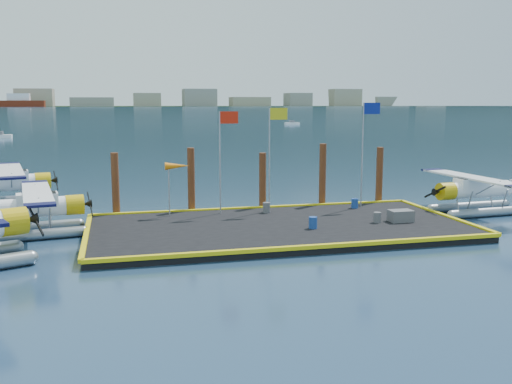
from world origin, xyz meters
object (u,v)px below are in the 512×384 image
Objects in this scene: drum_5 at (266,208)px; piling_1 at (191,182)px; drum_4 at (355,203)px; flagpole_yellow at (273,143)px; flagpole_red at (223,146)px; drum_1 at (313,223)px; seaplane_d at (476,192)px; piling_3 at (322,177)px; drum_2 at (377,217)px; seaplane_b at (30,211)px; piling_4 at (379,177)px; windsock at (177,167)px; flagpole_blue at (366,139)px; crate at (401,216)px; piling_2 at (263,183)px; piling_0 at (115,186)px; seaplane_c at (5,186)px.

piling_1 reaches higher than drum_5.
drum_4 is 6.48m from flagpole_yellow.
piling_1 is (-1.71, 1.60, -2.30)m from flagpole_red.
seaplane_d is at bearing 15.13° from drum_1.
drum_1 is 4.89m from drum_5.
flagpole_red reaches higher than piling_3.
drum_1 is 1.07× the size of drum_2.
piling_4 reaches higher than seaplane_b.
windsock is at bearing 79.89° from seaplane_d.
piling_1 is (-4.70, 1.60, -2.41)m from flagpole_yellow.
drum_4 is 11.25m from windsock.
seaplane_d is 14.47× the size of drum_1.
windsock is (-6.48, 5.19, 2.52)m from drum_1.
flagpole_yellow is at bearing 0.00° from windsock.
drum_1 is 8.38m from flagpole_blue.
crate reaches higher than drum_4.
drum_2 is at bearing -33.71° from piling_1.
seaplane_b is 13.75m from piling_2.
seaplane_b is at bearing 171.38° from crate.
drum_2 is 8.02m from piling_2.
flagpole_blue reaches higher than drum_4.
piling_1 is at bearing 136.85° from flagpole_red.
crate is 6.85m from piling_3.
piling_0 is 9.00m from piling_2.
drum_1 is 7.58m from piling_3.
drum_5 is 4.48m from flagpole_red.
drum_4 is at bearing 1.38° from drum_5.
flagpole_blue reaches higher than piling_1.
seaplane_b is 21.60m from piling_4.
windsock is at bearing 43.89° from seaplane_c.
seaplane_d is at bearing 80.76° from seaplane_b.
piling_1 is at bearing 161.21° from flagpole_yellow.
flagpole_red is at bearing 177.69° from drum_4.
flagpole_red is at bearing 180.00° from flagpole_blue.
flagpole_red is at bearing 0.00° from windsock.
crate is 6.16m from flagpole_blue.
seaplane_d is 7.17m from crate.
windsock is at bearing -170.47° from piling_3.
piling_1 is at bearing 180.00° from piling_3.
crate is 8.96m from piling_2.
piling_4 is (10.79, 1.60, -2.40)m from flagpole_red.
drum_5 is 0.15× the size of piling_1.
piling_3 is at bearing 0.00° from piling_0.
seaplane_b is 14.00m from flagpole_yellow.
piling_2 is at bearing 0.00° from piling_0.
seaplane_b is 18.83m from drum_4.
drum_5 is at bearing -26.21° from piling_1.
piling_3 is (13.00, 0.00, 0.15)m from piling_0.
seaplane_c is 1.58× the size of flagpole_red.
windsock is 2.21m from piling_1.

